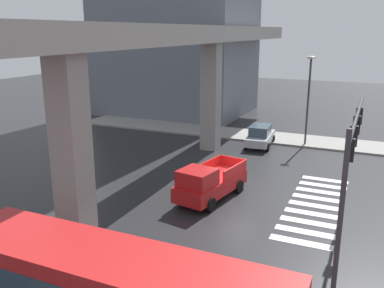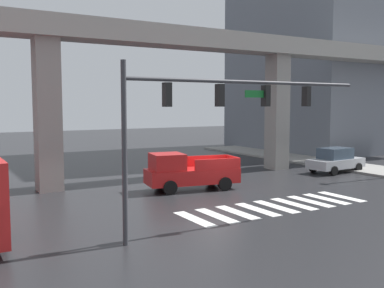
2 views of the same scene
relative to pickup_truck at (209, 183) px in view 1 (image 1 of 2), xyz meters
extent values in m
plane|color=#232326|center=(1.55, -0.97, -0.99)|extent=(120.00, 120.00, 0.00)
cube|color=silver|center=(-2.85, -5.60, -0.98)|extent=(0.55, 2.80, 0.01)
cube|color=silver|center=(-1.75, -5.60, -0.98)|extent=(0.55, 2.80, 0.01)
cube|color=silver|center=(-0.65, -5.60, -0.98)|extent=(0.55, 2.80, 0.01)
cube|color=silver|center=(0.45, -5.60, -0.98)|extent=(0.55, 2.80, 0.01)
cube|color=silver|center=(1.55, -5.60, -0.98)|extent=(0.55, 2.80, 0.01)
cube|color=silver|center=(2.65, -5.60, -0.98)|extent=(0.55, 2.80, 0.01)
cube|color=silver|center=(3.75, -5.60, -0.98)|extent=(0.55, 2.80, 0.01)
cube|color=silver|center=(4.85, -5.60, -0.98)|extent=(0.55, 2.80, 0.01)
cube|color=silver|center=(5.95, -5.60, -0.98)|extent=(0.55, 2.80, 0.01)
cube|color=gray|center=(1.55, 3.72, 7.92)|extent=(55.12, 2.12, 1.20)
cube|color=gray|center=(-6.62, 3.72, 3.17)|extent=(1.30, 1.30, 8.31)
cube|color=gray|center=(9.73, 3.72, 3.17)|extent=(1.30, 1.30, 8.31)
cube|color=gray|center=(14.99, 1.03, -0.91)|extent=(4.00, 36.00, 0.15)
cube|color=red|center=(0.30, -0.05, -0.21)|extent=(5.35, 2.75, 0.80)
cube|color=red|center=(-1.13, 0.20, 0.64)|extent=(1.98, 2.02, 0.90)
cube|color=#3F5160|center=(-1.59, 0.28, 0.64)|extent=(0.39, 1.66, 0.77)
cube|color=red|center=(1.28, -1.11, 0.49)|extent=(2.63, 0.56, 0.60)
cube|color=red|center=(1.58, 0.61, 0.49)|extent=(2.63, 0.56, 0.60)
cube|color=red|center=(2.76, -0.48, 0.49)|extent=(0.40, 1.74, 0.60)
cylinder|color=black|center=(-1.42, -0.67, -0.61)|extent=(0.80, 0.41, 0.76)
cylinder|color=black|center=(-1.10, 1.11, -0.61)|extent=(0.80, 0.41, 0.76)
cylinder|color=black|center=(1.70, -1.21, -0.61)|extent=(0.80, 0.41, 0.76)
cylinder|color=black|center=(2.01, 0.56, -0.61)|extent=(0.80, 0.41, 0.76)
cube|color=#2D3D4C|center=(-11.38, -1.54, 1.12)|extent=(2.59, 10.27, 0.76)
cylinder|color=black|center=(-10.14, 2.23, -0.51)|extent=(0.35, 0.96, 0.96)
cube|color=#A8AAAF|center=(12.18, 0.31, -0.35)|extent=(4.42, 2.07, 0.64)
cube|color=#384756|center=(12.08, 0.30, 0.35)|extent=(2.34, 1.65, 0.76)
cylinder|color=black|center=(13.45, 1.27, -0.67)|extent=(0.66, 0.29, 0.64)
cylinder|color=black|center=(13.57, -0.45, -0.67)|extent=(0.66, 0.29, 0.64)
cylinder|color=black|center=(10.79, 1.07, -0.67)|extent=(0.66, 0.29, 0.64)
cylinder|color=black|center=(10.91, -0.65, -0.67)|extent=(0.66, 0.29, 0.64)
cylinder|color=#38383D|center=(-6.58, -7.31, 2.11)|extent=(0.18, 0.18, 6.20)
cylinder|color=#38383D|center=(-1.18, -7.31, 4.61)|extent=(10.80, 0.14, 0.14)
cube|color=black|center=(-4.98, -7.31, 4.09)|extent=(0.24, 0.32, 0.84)
sphere|color=orange|center=(-4.98, -7.31, 4.09)|extent=(0.17, 0.17, 0.17)
cube|color=black|center=(-2.78, -7.31, 4.09)|extent=(0.24, 0.32, 0.84)
sphere|color=orange|center=(-2.78, -7.31, 4.09)|extent=(0.17, 0.17, 0.17)
cube|color=black|center=(-0.58, -7.31, 4.09)|extent=(0.24, 0.32, 0.84)
sphere|color=orange|center=(-0.58, -7.31, 4.09)|extent=(0.17, 0.17, 0.17)
cube|color=black|center=(1.62, -7.31, 4.09)|extent=(0.24, 0.32, 0.84)
sphere|color=orange|center=(1.62, -7.31, 4.09)|extent=(0.17, 0.17, 0.17)
cube|color=#19722D|center=(-1.06, -7.31, 4.16)|extent=(1.10, 0.04, 0.28)
cylinder|color=#38383D|center=(13.79, -3.06, 2.51)|extent=(0.16, 0.16, 7.00)
ellipsoid|color=beige|center=(13.79, -3.06, 6.13)|extent=(0.44, 0.70, 0.24)
camera|label=1|loc=(-20.10, -7.93, 8.17)|focal=38.80mm
camera|label=2|loc=(-12.02, -21.03, 3.76)|focal=41.37mm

